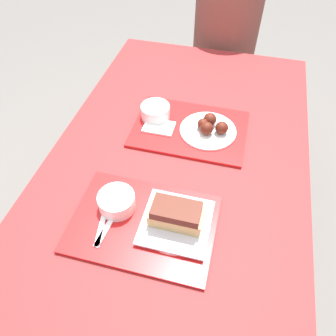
# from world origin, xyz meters

# --- Properties ---
(ground_plane) EXTENTS (12.00, 12.00, 0.00)m
(ground_plane) POSITION_xyz_m (0.00, 0.00, 0.00)
(ground_plane) COLOR #605B56
(picnic_table) EXTENTS (0.93, 1.81, 0.77)m
(picnic_table) POSITION_xyz_m (0.00, 0.00, 0.68)
(picnic_table) COLOR maroon
(picnic_table) RESTS_ON ground_plane
(picnic_bench_far) EXTENTS (0.88, 0.28, 0.46)m
(picnic_bench_far) POSITION_xyz_m (0.00, 1.13, 0.39)
(picnic_bench_far) COLOR maroon
(picnic_bench_far) RESTS_ON ground_plane
(tray_near) EXTENTS (0.44, 0.31, 0.01)m
(tray_near) POSITION_xyz_m (-0.04, -0.20, 0.77)
(tray_near) COLOR red
(tray_near) RESTS_ON picnic_table
(tray_far) EXTENTS (0.44, 0.31, 0.01)m
(tray_far) POSITION_xyz_m (0.01, 0.26, 0.77)
(tray_far) COLOR red
(tray_far) RESTS_ON picnic_table
(bowl_coleslaw_near) EXTENTS (0.12, 0.12, 0.05)m
(bowl_coleslaw_near) POSITION_xyz_m (-0.13, -0.16, 0.81)
(bowl_coleslaw_near) COLOR white
(bowl_coleslaw_near) RESTS_ON tray_near
(brisket_sandwich_plate) EXTENTS (0.21, 0.21, 0.09)m
(brisket_sandwich_plate) POSITION_xyz_m (0.06, -0.18, 0.81)
(brisket_sandwich_plate) COLOR white
(brisket_sandwich_plate) RESTS_ON tray_near
(plastic_fork_near) EXTENTS (0.05, 0.17, 0.00)m
(plastic_fork_near) POSITION_xyz_m (-0.16, -0.23, 0.78)
(plastic_fork_near) COLOR white
(plastic_fork_near) RESTS_ON tray_near
(plastic_knife_near) EXTENTS (0.04, 0.17, 0.00)m
(plastic_knife_near) POSITION_xyz_m (-0.13, -0.23, 0.78)
(plastic_knife_near) COLOR white
(plastic_knife_near) RESTS_ON tray_near
(condiment_packet) EXTENTS (0.04, 0.03, 0.01)m
(condiment_packet) POSITION_xyz_m (-0.01, -0.13, 0.78)
(condiment_packet) COLOR teal
(condiment_packet) RESTS_ON tray_near
(bowl_coleslaw_far) EXTENTS (0.12, 0.12, 0.05)m
(bowl_coleslaw_far) POSITION_xyz_m (-0.14, 0.29, 0.81)
(bowl_coleslaw_far) COLOR white
(bowl_coleslaw_far) RESTS_ON tray_far
(wings_plate_far) EXTENTS (0.22, 0.22, 0.06)m
(wings_plate_far) POSITION_xyz_m (0.09, 0.26, 0.80)
(wings_plate_far) COLOR white
(wings_plate_far) RESTS_ON tray_far
(napkin_far) EXTENTS (0.12, 0.08, 0.01)m
(napkin_far) POSITION_xyz_m (-0.11, 0.23, 0.78)
(napkin_far) COLOR white
(napkin_far) RESTS_ON tray_far
(person_seated_across) EXTENTS (0.36, 0.36, 0.75)m
(person_seated_across) POSITION_xyz_m (0.04, 1.13, 0.78)
(person_seated_across) COLOR brown
(person_seated_across) RESTS_ON picnic_bench_far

